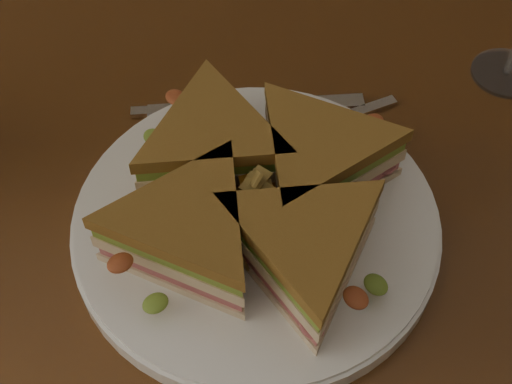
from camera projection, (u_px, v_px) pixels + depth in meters
table at (208, 259)px, 0.68m from camera, size 1.20×0.80×0.75m
plate at (256, 224)px, 0.57m from camera, size 0.29×0.29×0.02m
sandwich_wedges at (256, 196)px, 0.54m from camera, size 0.30×0.30×0.06m
crisps_mound at (256, 199)px, 0.54m from camera, size 0.09×0.09×0.05m
spoon at (260, 144)px, 0.63m from camera, size 0.18×0.06×0.01m
knife at (240, 108)px, 0.66m from camera, size 0.22×0.04×0.00m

